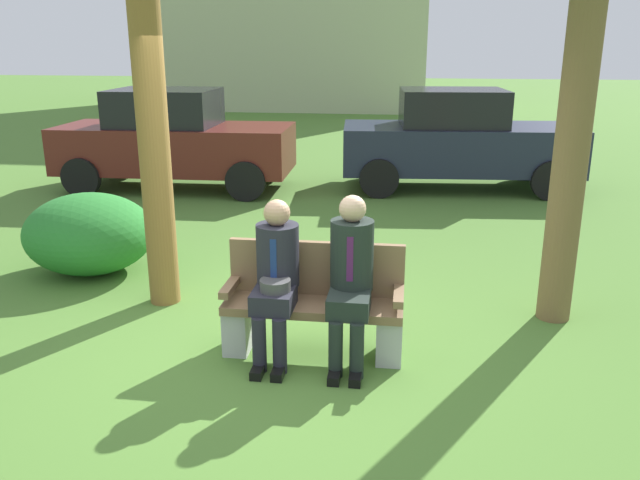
{
  "coord_description": "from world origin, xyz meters",
  "views": [
    {
      "loc": [
        1.05,
        -4.77,
        2.47
      ],
      "look_at": [
        0.34,
        0.39,
        0.85
      ],
      "focal_mm": 36.34,
      "sensor_mm": 36.0,
      "label": 1
    }
  ],
  "objects_px": {
    "park_bench": "(314,305)",
    "parked_car_near": "(174,140)",
    "seated_man_left": "(276,273)",
    "shrub_near_bench": "(89,234)",
    "parked_car_far": "(457,140)",
    "seated_man_right": "(351,272)"
  },
  "relations": [
    {
      "from": "park_bench",
      "to": "parked_car_near",
      "type": "height_order",
      "value": "parked_car_near"
    },
    {
      "from": "seated_man_left",
      "to": "parked_car_near",
      "type": "xyz_separation_m",
      "value": [
        -2.96,
        5.85,
        0.12
      ]
    },
    {
      "from": "park_bench",
      "to": "shrub_near_bench",
      "type": "bearing_deg",
      "value": 150.29
    },
    {
      "from": "parked_car_far",
      "to": "seated_man_right",
      "type": "bearing_deg",
      "value": -100.63
    },
    {
      "from": "seated_man_left",
      "to": "shrub_near_bench",
      "type": "distance_m",
      "value": 2.97
    },
    {
      "from": "seated_man_left",
      "to": "parked_car_near",
      "type": "bearing_deg",
      "value": 116.86
    },
    {
      "from": "seated_man_left",
      "to": "park_bench",
      "type": "bearing_deg",
      "value": 24.0
    },
    {
      "from": "shrub_near_bench",
      "to": "parked_car_near",
      "type": "distance_m",
      "value": 4.23
    },
    {
      "from": "seated_man_left",
      "to": "parked_car_far",
      "type": "relative_size",
      "value": 0.32
    },
    {
      "from": "shrub_near_bench",
      "to": "parked_car_far",
      "type": "relative_size",
      "value": 0.35
    },
    {
      "from": "seated_man_left",
      "to": "shrub_near_bench",
      "type": "relative_size",
      "value": 0.91
    },
    {
      "from": "seated_man_right",
      "to": "seated_man_left",
      "type": "bearing_deg",
      "value": -178.92
    },
    {
      "from": "parked_car_near",
      "to": "parked_car_far",
      "type": "xyz_separation_m",
      "value": [
        4.77,
        0.64,
        0.0
      ]
    },
    {
      "from": "park_bench",
      "to": "shrub_near_bench",
      "type": "height_order",
      "value": "park_bench"
    },
    {
      "from": "park_bench",
      "to": "seated_man_right",
      "type": "bearing_deg",
      "value": -20.92
    },
    {
      "from": "seated_man_right",
      "to": "parked_car_near",
      "type": "distance_m",
      "value": 6.84
    },
    {
      "from": "park_bench",
      "to": "parked_car_far",
      "type": "distance_m",
      "value": 6.56
    },
    {
      "from": "seated_man_left",
      "to": "parked_car_far",
      "type": "bearing_deg",
      "value": 74.45
    },
    {
      "from": "seated_man_right",
      "to": "parked_car_far",
      "type": "relative_size",
      "value": 0.33
    },
    {
      "from": "park_bench",
      "to": "shrub_near_bench",
      "type": "relative_size",
      "value": 1.02
    },
    {
      "from": "seated_man_left",
      "to": "shrub_near_bench",
      "type": "height_order",
      "value": "seated_man_left"
    },
    {
      "from": "parked_car_near",
      "to": "parked_car_far",
      "type": "relative_size",
      "value": 0.98
    }
  ]
}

